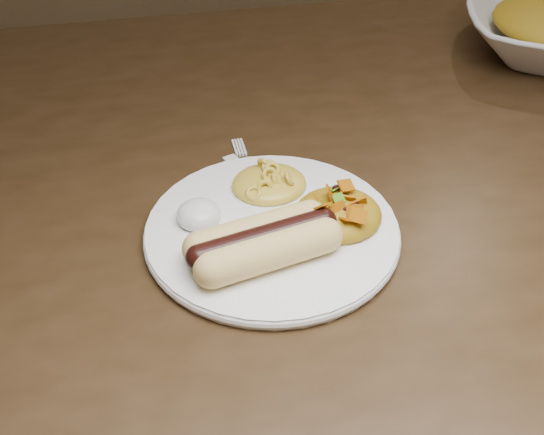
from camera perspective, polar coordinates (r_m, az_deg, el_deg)
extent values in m
cube|color=#382515|center=(0.78, 4.07, 5.26)|extent=(1.60, 0.90, 0.04)
cylinder|color=white|center=(0.63, 0.00, -1.17)|extent=(0.29, 0.29, 0.01)
cylinder|color=#FFD88B|center=(0.57, -0.43, -3.25)|extent=(0.12, 0.06, 0.03)
cylinder|color=#FFD88B|center=(0.59, -1.08, -1.22)|extent=(0.12, 0.06, 0.03)
cylinder|color=black|center=(0.58, -0.77, -1.92)|extent=(0.13, 0.05, 0.03)
ellipsoid|color=gold|center=(0.67, -0.25, 3.81)|extent=(0.10, 0.10, 0.03)
ellipsoid|color=white|center=(0.63, -6.64, 0.64)|extent=(0.05, 0.05, 0.03)
ellipsoid|color=#CE5C07|center=(0.63, 5.95, 0.60)|extent=(0.09, 0.08, 0.03)
cube|color=white|center=(0.71, -2.06, 3.54)|extent=(0.06, 0.13, 0.00)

